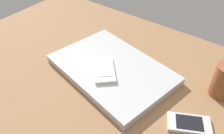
# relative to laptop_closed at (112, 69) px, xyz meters

# --- Properties ---
(desk_surface) EXTENTS (1.20, 0.80, 0.03)m
(desk_surface) POSITION_rel_laptop_closed_xyz_m (0.04, -0.06, -0.03)
(desk_surface) COLOR olive
(desk_surface) RESTS_ON ground
(laptop_closed) EXTENTS (0.39, 0.31, 0.02)m
(laptop_closed) POSITION_rel_laptop_closed_xyz_m (0.00, 0.00, 0.00)
(laptop_closed) COLOR #B7BABC
(laptop_closed) RESTS_ON desk_surface
(cell_phone_on_laptop) EXTENTS (0.12, 0.12, 0.01)m
(cell_phone_on_laptop) POSITION_rel_laptop_closed_xyz_m (-0.01, -0.03, 0.02)
(cell_phone_on_laptop) COLOR silver
(cell_phone_on_laptop) RESTS_ON laptop_closed
(cell_phone_on_desk) EXTENTS (0.11, 0.09, 0.01)m
(cell_phone_on_desk) POSITION_rel_laptop_closed_xyz_m (0.26, -0.04, -0.01)
(cell_phone_on_desk) COLOR silver
(cell_phone_on_desk) RESTS_ON desk_surface
(pen_cup) EXTENTS (0.06, 0.06, 0.09)m
(pen_cup) POSITION_rel_laptop_closed_xyz_m (0.29, 0.11, 0.04)
(pen_cup) COLOR brown
(pen_cup) RESTS_ON desk_surface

